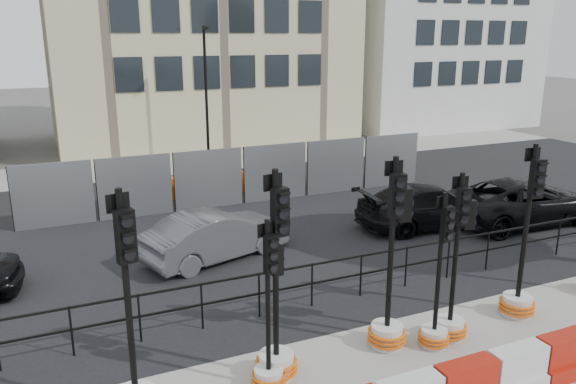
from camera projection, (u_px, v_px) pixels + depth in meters
name	position (u px, v px, depth m)	size (l,w,h in m)	color
ground	(390.00, 321.00, 11.45)	(120.00, 120.00, 0.00)	#51514C
road	(265.00, 220.00, 17.61)	(40.00, 14.00, 0.03)	black
sidewalk_far	(192.00, 163.00, 25.54)	(40.00, 4.00, 0.02)	gray
kerb_railing	(361.00, 268.00, 12.32)	(18.00, 0.04, 1.00)	black
heras_fencing	(235.00, 180.00, 19.89)	(14.33, 1.72, 2.00)	gray
lamp_post_far	(206.00, 93.00, 23.97)	(0.12, 0.56, 6.00)	black
barrier_row	(491.00, 380.00, 8.89)	(14.65, 0.50, 0.80)	red
traffic_signal_a	(134.00, 373.00, 8.39)	(0.71, 0.71, 3.62)	silver
traffic_signal_b	(269.00, 350.00, 9.10)	(0.58, 0.58, 2.93)	silver
traffic_signal_c	(277.00, 338.00, 9.37)	(0.72, 0.72, 3.65)	silver
traffic_signal_d	(389.00, 304.00, 10.28)	(0.72, 0.72, 3.64)	silver
traffic_signal_e	(436.00, 317.00, 10.35)	(0.59, 0.59, 3.00)	silver
traffic_signal_f	(453.00, 301.00, 10.59)	(0.65, 0.65, 3.28)	silver
traffic_signal_g	(520.00, 282.00, 11.47)	(0.71, 0.71, 3.63)	silver
car_b	(216.00, 235.00, 14.50)	(4.14, 2.46, 1.29)	#4F4F54
car_c	(429.00, 206.00, 16.92)	(4.62, 2.13, 1.31)	black
car_d	(522.00, 201.00, 17.27)	(5.05, 2.48, 1.38)	black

